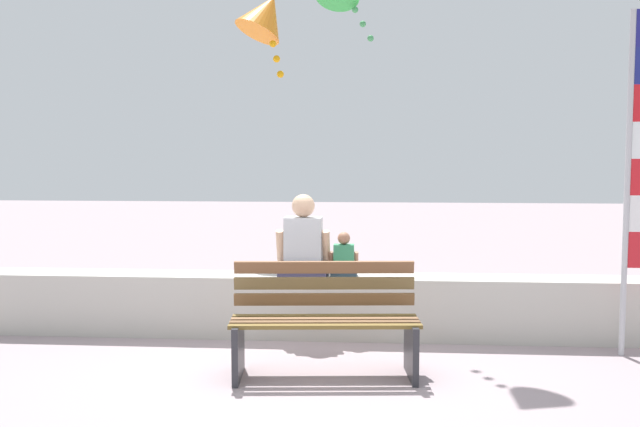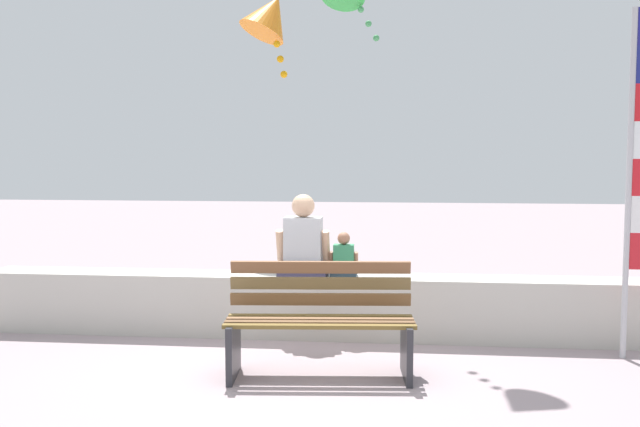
{
  "view_description": "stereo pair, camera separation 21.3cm",
  "coord_description": "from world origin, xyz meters",
  "px_view_note": "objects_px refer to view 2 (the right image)",
  "views": [
    {
      "loc": [
        0.56,
        -5.78,
        1.78
      ],
      "look_at": [
        0.04,
        1.09,
        1.19
      ],
      "focal_mm": 40.47,
      "sensor_mm": 36.0,
      "label": 1
    },
    {
      "loc": [
        0.78,
        -5.76,
        1.78
      ],
      "look_at": [
        0.04,
        1.09,
        1.19
      ],
      "focal_mm": 40.47,
      "sensor_mm": 36.0,
      "label": 2
    }
  ],
  "objects_px": {
    "person_child": "(344,259)",
    "kite_orange": "(270,15)",
    "person_adult": "(303,244)",
    "park_bench": "(320,324)"
  },
  "relations": [
    {
      "from": "person_child",
      "to": "kite_orange",
      "type": "xyz_separation_m",
      "value": [
        -0.98,
        1.57,
        2.6
      ]
    },
    {
      "from": "park_bench",
      "to": "kite_orange",
      "type": "distance_m",
      "value": 4.13
    },
    {
      "from": "person_child",
      "to": "kite_orange",
      "type": "distance_m",
      "value": 3.19
    },
    {
      "from": "person_adult",
      "to": "person_child",
      "type": "distance_m",
      "value": 0.41
    },
    {
      "from": "park_bench",
      "to": "kite_orange",
      "type": "relative_size",
      "value": 1.39
    },
    {
      "from": "person_child",
      "to": "kite_orange",
      "type": "relative_size",
      "value": 0.39
    },
    {
      "from": "park_bench",
      "to": "person_child",
      "type": "distance_m",
      "value": 1.24
    },
    {
      "from": "person_adult",
      "to": "kite_orange",
      "type": "height_order",
      "value": "kite_orange"
    },
    {
      "from": "park_bench",
      "to": "person_child",
      "type": "xyz_separation_m",
      "value": [
        0.1,
        1.18,
        0.35
      ]
    },
    {
      "from": "person_child",
      "to": "park_bench",
      "type": "bearing_deg",
      "value": -94.9
    }
  ]
}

